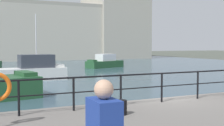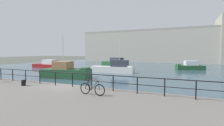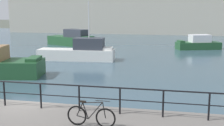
{
  "view_description": "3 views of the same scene",
  "coord_description": "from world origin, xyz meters",
  "px_view_note": "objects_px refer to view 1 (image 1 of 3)",
  "views": [
    {
      "loc": [
        -6.78,
        -9.58,
        3.08
      ],
      "look_at": [
        0.51,
        6.13,
        2.03
      ],
      "focal_mm": 47.13,
      "sensor_mm": 36.0,
      "label": 1
    },
    {
      "loc": [
        8.83,
        -11.09,
        3.62
      ],
      "look_at": [
        1.22,
        5.95,
        2.44
      ],
      "focal_mm": 27.29,
      "sensor_mm": 36.0,
      "label": 2
    },
    {
      "loc": [
        6.29,
        -11.62,
        5.06
      ],
      "look_at": [
        2.78,
        4.89,
        1.98
      ],
      "focal_mm": 47.35,
      "sensor_mm": 36.0,
      "label": 3
    }
  ],
  "objects_px": {
    "moored_white_yacht": "(25,71)",
    "mooring_bollard": "(122,107)",
    "moored_red_daysailer": "(105,62)",
    "harbor_building": "(38,32)"
  },
  "relations": [
    {
      "from": "harbor_building",
      "to": "moored_white_yacht",
      "type": "xyz_separation_m",
      "value": [
        -8.42,
        -38.04,
        -5.11
      ]
    },
    {
      "from": "moored_red_daysailer",
      "to": "mooring_bollard",
      "type": "xyz_separation_m",
      "value": [
        -12.19,
        -29.29,
        0.5
      ]
    },
    {
      "from": "moored_white_yacht",
      "to": "mooring_bollard",
      "type": "bearing_deg",
      "value": -94.37
    },
    {
      "from": "moored_red_daysailer",
      "to": "moored_white_yacht",
      "type": "xyz_separation_m",
      "value": [
        -12.26,
        -11.06,
        0.11
      ]
    },
    {
      "from": "moored_red_daysailer",
      "to": "moored_white_yacht",
      "type": "bearing_deg",
      "value": 22.34
    },
    {
      "from": "harbor_building",
      "to": "moored_white_yacht",
      "type": "height_order",
      "value": "harbor_building"
    },
    {
      "from": "mooring_bollard",
      "to": "moored_red_daysailer",
      "type": "bearing_deg",
      "value": 67.4
    },
    {
      "from": "harbor_building",
      "to": "moored_white_yacht",
      "type": "relative_size",
      "value": 7.56
    },
    {
      "from": "moored_white_yacht",
      "to": "mooring_bollard",
      "type": "xyz_separation_m",
      "value": [
        0.07,
        -18.23,
        0.39
      ]
    },
    {
      "from": "harbor_building",
      "to": "moored_red_daysailer",
      "type": "relative_size",
      "value": 10.03
    }
  ]
}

